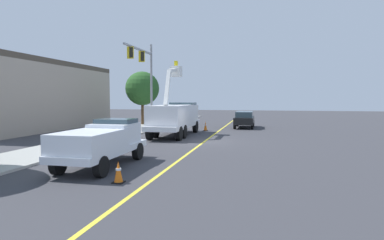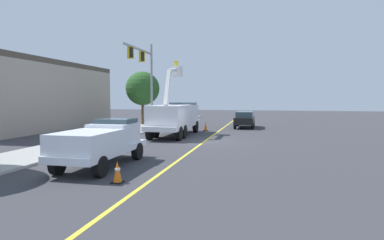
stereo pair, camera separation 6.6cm
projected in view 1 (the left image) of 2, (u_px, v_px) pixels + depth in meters
ground at (205, 141)px, 22.58m from camera, size 120.00×120.00×0.00m
sidewalk_far_side at (103, 138)px, 24.30m from camera, size 60.00×3.62×0.12m
lane_centre_stripe at (205, 141)px, 22.58m from camera, size 50.00×0.18×0.01m
utility_bucket_truck at (175, 116)px, 26.05m from camera, size 8.20×2.59×6.30m
service_pickup_truck at (102, 142)px, 14.20m from camera, size 5.60×2.19×2.06m
passing_minivan at (244, 118)px, 33.06m from camera, size 4.80×1.95×1.69m
traffic_cone_leading at (118, 172)px, 11.50m from camera, size 0.40×0.40×0.80m
traffic_cone_mid_front at (205, 126)px, 29.97m from camera, size 0.40×0.40×0.89m
traffic_signal_mast at (145, 71)px, 29.81m from camera, size 6.44×0.56×8.38m
commercial_building_backdrop at (33, 96)px, 31.29m from camera, size 18.58×7.05×6.66m
street_tree_right at (142, 89)px, 35.78m from camera, size 3.81×3.81×6.08m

